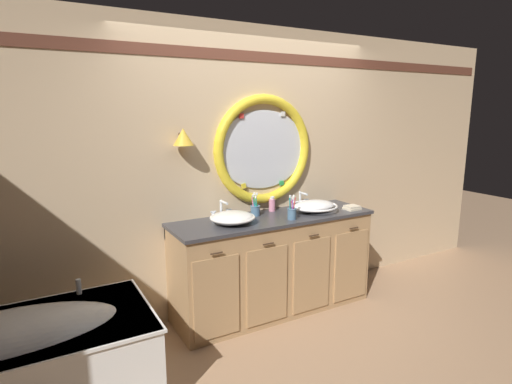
{
  "coord_description": "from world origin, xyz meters",
  "views": [
    {
      "loc": [
        -1.88,
        -2.81,
        1.87
      ],
      "look_at": [
        -0.14,
        0.25,
        1.16
      ],
      "focal_mm": 29.15,
      "sensor_mm": 36.0,
      "label": 1
    }
  ],
  "objects_px": {
    "folded_hand_towel": "(352,208)",
    "sink_basin_left": "(233,218)",
    "toothbrush_holder_left": "(255,210)",
    "toothbrush_holder_right": "(292,213)",
    "bathtub": "(7,369)",
    "soap_dispenser": "(272,204)",
    "sink_basin_right": "(314,206)"
  },
  "relations": [
    {
      "from": "sink_basin_right",
      "to": "toothbrush_holder_left",
      "type": "height_order",
      "value": "toothbrush_holder_left"
    },
    {
      "from": "sink_basin_right",
      "to": "soap_dispenser",
      "type": "distance_m",
      "value": 0.4
    },
    {
      "from": "soap_dispenser",
      "to": "toothbrush_holder_right",
      "type": "bearing_deg",
      "value": -91.34
    },
    {
      "from": "toothbrush_holder_right",
      "to": "folded_hand_towel",
      "type": "bearing_deg",
      "value": 0.49
    },
    {
      "from": "sink_basin_left",
      "to": "sink_basin_right",
      "type": "relative_size",
      "value": 0.86
    },
    {
      "from": "bathtub",
      "to": "toothbrush_holder_right",
      "type": "bearing_deg",
      "value": 6.98
    },
    {
      "from": "folded_hand_towel",
      "to": "sink_basin_left",
      "type": "bearing_deg",
      "value": 174.07
    },
    {
      "from": "sink_basin_left",
      "to": "folded_hand_towel",
      "type": "height_order",
      "value": "sink_basin_left"
    },
    {
      "from": "toothbrush_holder_left",
      "to": "toothbrush_holder_right",
      "type": "relative_size",
      "value": 0.98
    },
    {
      "from": "sink_basin_left",
      "to": "toothbrush_holder_right",
      "type": "bearing_deg",
      "value": -14.45
    },
    {
      "from": "toothbrush_holder_left",
      "to": "toothbrush_holder_right",
      "type": "bearing_deg",
      "value": -51.32
    },
    {
      "from": "toothbrush_holder_left",
      "to": "soap_dispenser",
      "type": "bearing_deg",
      "value": 18.01
    },
    {
      "from": "sink_basin_left",
      "to": "toothbrush_holder_left",
      "type": "xyz_separation_m",
      "value": [
        0.3,
        0.14,
        0.0
      ]
    },
    {
      "from": "bathtub",
      "to": "folded_hand_towel",
      "type": "height_order",
      "value": "folded_hand_towel"
    },
    {
      "from": "bathtub",
      "to": "toothbrush_holder_right",
      "type": "distance_m",
      "value": 2.32
    },
    {
      "from": "sink_basin_right",
      "to": "toothbrush_holder_right",
      "type": "relative_size",
      "value": 2.04
    },
    {
      "from": "bathtub",
      "to": "sink_basin_right",
      "type": "height_order",
      "value": "sink_basin_right"
    },
    {
      "from": "toothbrush_holder_right",
      "to": "toothbrush_holder_left",
      "type": "bearing_deg",
      "value": 128.68
    },
    {
      "from": "soap_dispenser",
      "to": "folded_hand_towel",
      "type": "distance_m",
      "value": 0.78
    },
    {
      "from": "bathtub",
      "to": "toothbrush_holder_right",
      "type": "height_order",
      "value": "toothbrush_holder_right"
    },
    {
      "from": "sink_basin_right",
      "to": "folded_hand_towel",
      "type": "xyz_separation_m",
      "value": [
        0.36,
        -0.13,
        -0.03
      ]
    },
    {
      "from": "bathtub",
      "to": "sink_basin_left",
      "type": "xyz_separation_m",
      "value": [
        1.7,
        0.4,
        0.61
      ]
    },
    {
      "from": "sink_basin_right",
      "to": "soap_dispenser",
      "type": "height_order",
      "value": "soap_dispenser"
    },
    {
      "from": "toothbrush_holder_left",
      "to": "soap_dispenser",
      "type": "relative_size",
      "value": 1.45
    },
    {
      "from": "toothbrush_holder_right",
      "to": "folded_hand_towel",
      "type": "distance_m",
      "value": 0.71
    },
    {
      "from": "sink_basin_right",
      "to": "folded_hand_towel",
      "type": "bearing_deg",
      "value": -19.24
    },
    {
      "from": "folded_hand_towel",
      "to": "sink_basin_right",
      "type": "bearing_deg",
      "value": 160.76
    },
    {
      "from": "toothbrush_holder_left",
      "to": "folded_hand_towel",
      "type": "xyz_separation_m",
      "value": [
        0.92,
        -0.27,
        -0.04
      ]
    },
    {
      "from": "sink_basin_left",
      "to": "soap_dispenser",
      "type": "height_order",
      "value": "soap_dispenser"
    },
    {
      "from": "sink_basin_right",
      "to": "soap_dispenser",
      "type": "xyz_separation_m",
      "value": [
        -0.34,
        0.21,
        0.01
      ]
    },
    {
      "from": "toothbrush_holder_left",
      "to": "folded_hand_towel",
      "type": "height_order",
      "value": "toothbrush_holder_left"
    },
    {
      "from": "sink_basin_left",
      "to": "toothbrush_holder_right",
      "type": "relative_size",
      "value": 1.77
    }
  ]
}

